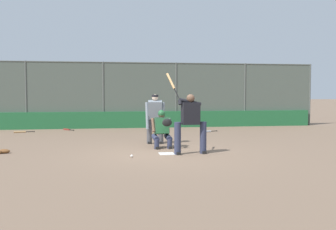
{
  "coord_description": "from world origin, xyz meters",
  "views": [
    {
      "loc": [
        1.71,
        10.96,
        1.76
      ],
      "look_at": [
        -0.2,
        -1.0,
        1.05
      ],
      "focal_mm": 42.0,
      "sensor_mm": 36.0,
      "label": 1
    }
  ],
  "objects_px": {
    "catcher_behind_plate": "(162,128)",
    "fielding_glove_on_dirt": "(4,151)",
    "spare_bat_first_base_side": "(158,133)",
    "batter_at_plate": "(190,121)",
    "spare_bat_third_base_side": "(68,129)",
    "spare_bat_by_padding": "(21,132)",
    "baseball_loose": "(132,156)",
    "spare_bat_near_backstop": "(208,131)",
    "umpire_home": "(155,117)"
  },
  "relations": [
    {
      "from": "catcher_behind_plate",
      "to": "fielding_glove_on_dirt",
      "type": "relative_size",
      "value": 3.55
    },
    {
      "from": "spare_bat_first_base_side",
      "to": "batter_at_plate",
      "type": "bearing_deg",
      "value": 61.71
    },
    {
      "from": "catcher_behind_plate",
      "to": "fielding_glove_on_dirt",
      "type": "distance_m",
      "value": 4.7
    },
    {
      "from": "batter_at_plate",
      "to": "spare_bat_third_base_side",
      "type": "relative_size",
      "value": 3.48
    },
    {
      "from": "spare_bat_by_padding",
      "to": "spare_bat_third_base_side",
      "type": "bearing_deg",
      "value": -171.38
    },
    {
      "from": "spare_bat_first_base_side",
      "to": "baseball_loose",
      "type": "height_order",
      "value": "baseball_loose"
    },
    {
      "from": "spare_bat_near_backstop",
      "to": "fielding_glove_on_dirt",
      "type": "xyz_separation_m",
      "value": [
        7.34,
        4.9,
        0.03
      ]
    },
    {
      "from": "spare_bat_near_backstop",
      "to": "spare_bat_first_base_side",
      "type": "bearing_deg",
      "value": -13.62
    },
    {
      "from": "catcher_behind_plate",
      "to": "batter_at_plate",
      "type": "bearing_deg",
      "value": 111.81
    },
    {
      "from": "spare_bat_by_padding",
      "to": "batter_at_plate",
      "type": "bearing_deg",
      "value": 115.72
    },
    {
      "from": "baseball_loose",
      "to": "catcher_behind_plate",
      "type": "bearing_deg",
      "value": -123.52
    },
    {
      "from": "spare_bat_first_base_side",
      "to": "baseball_loose",
      "type": "relative_size",
      "value": 10.52
    },
    {
      "from": "batter_at_plate",
      "to": "fielding_glove_on_dirt",
      "type": "bearing_deg",
      "value": -15.35
    },
    {
      "from": "umpire_home",
      "to": "spare_bat_third_base_side",
      "type": "height_order",
      "value": "umpire_home"
    },
    {
      "from": "spare_bat_near_backstop",
      "to": "spare_bat_by_padding",
      "type": "distance_m",
      "value": 8.12
    },
    {
      "from": "batter_at_plate",
      "to": "umpire_home",
      "type": "relative_size",
      "value": 1.37
    },
    {
      "from": "umpire_home",
      "to": "spare_bat_third_base_side",
      "type": "xyz_separation_m",
      "value": [
        3.4,
        -5.38,
        -0.87
      ]
    },
    {
      "from": "umpire_home",
      "to": "fielding_glove_on_dirt",
      "type": "height_order",
      "value": "umpire_home"
    },
    {
      "from": "spare_bat_near_backstop",
      "to": "spare_bat_by_padding",
      "type": "relative_size",
      "value": 0.91
    },
    {
      "from": "spare_bat_first_base_side",
      "to": "baseball_loose",
      "type": "bearing_deg",
      "value": 45.44
    },
    {
      "from": "spare_bat_by_padding",
      "to": "spare_bat_third_base_side",
      "type": "relative_size",
      "value": 1.28
    },
    {
      "from": "fielding_glove_on_dirt",
      "to": "umpire_home",
      "type": "bearing_deg",
      "value": -162.96
    },
    {
      "from": "spare_bat_by_padding",
      "to": "fielding_glove_on_dirt",
      "type": "height_order",
      "value": "fielding_glove_on_dirt"
    },
    {
      "from": "spare_bat_by_padding",
      "to": "fielding_glove_on_dirt",
      "type": "xyz_separation_m",
      "value": [
        -0.71,
        5.96,
        0.03
      ]
    },
    {
      "from": "umpire_home",
      "to": "spare_bat_first_base_side",
      "type": "height_order",
      "value": "umpire_home"
    },
    {
      "from": "spare_bat_third_base_side",
      "to": "baseball_loose",
      "type": "height_order",
      "value": "baseball_loose"
    },
    {
      "from": "spare_bat_by_padding",
      "to": "spare_bat_first_base_side",
      "type": "xyz_separation_m",
      "value": [
        -5.79,
        1.38,
        0.0
      ]
    },
    {
      "from": "umpire_home",
      "to": "baseball_loose",
      "type": "distance_m",
      "value": 2.96
    },
    {
      "from": "umpire_home",
      "to": "spare_bat_near_backstop",
      "type": "bearing_deg",
      "value": -121.82
    },
    {
      "from": "spare_bat_third_base_side",
      "to": "spare_bat_by_padding",
      "type": "bearing_deg",
      "value": 75.09
    },
    {
      "from": "baseball_loose",
      "to": "fielding_glove_on_dirt",
      "type": "bearing_deg",
      "value": -19.39
    },
    {
      "from": "spare_bat_third_base_side",
      "to": "spare_bat_first_base_side",
      "type": "xyz_separation_m",
      "value": [
        -3.92,
        2.2,
        0.0
      ]
    },
    {
      "from": "catcher_behind_plate",
      "to": "baseball_loose",
      "type": "xyz_separation_m",
      "value": [
        1.06,
        1.6,
        -0.58
      ]
    },
    {
      "from": "batter_at_plate",
      "to": "catcher_behind_plate",
      "type": "bearing_deg",
      "value": -69.48
    },
    {
      "from": "catcher_behind_plate",
      "to": "spare_bat_by_padding",
      "type": "relative_size",
      "value": 1.41
    },
    {
      "from": "spare_bat_near_backstop",
      "to": "catcher_behind_plate",
      "type": "bearing_deg",
      "value": 37.68
    },
    {
      "from": "spare_bat_first_base_side",
      "to": "spare_bat_third_base_side",
      "type": "bearing_deg",
      "value": -59.61
    },
    {
      "from": "batter_at_plate",
      "to": "fielding_glove_on_dirt",
      "type": "relative_size",
      "value": 6.85
    },
    {
      "from": "spare_bat_first_base_side",
      "to": "spare_bat_by_padding",
      "type": "bearing_deg",
      "value": -43.62
    },
    {
      "from": "spare_bat_by_padding",
      "to": "baseball_loose",
      "type": "bearing_deg",
      "value": 105.57
    },
    {
      "from": "umpire_home",
      "to": "spare_bat_first_base_side",
      "type": "relative_size",
      "value": 2.16
    },
    {
      "from": "spare_bat_by_padding",
      "to": "umpire_home",
      "type": "bearing_deg",
      "value": 123.97
    },
    {
      "from": "fielding_glove_on_dirt",
      "to": "catcher_behind_plate",
      "type": "bearing_deg",
      "value": -175.82
    },
    {
      "from": "spare_bat_near_backstop",
      "to": "spare_bat_third_base_side",
      "type": "bearing_deg",
      "value": -38.7
    },
    {
      "from": "spare_bat_third_base_side",
      "to": "baseball_loose",
      "type": "distance_m",
      "value": 8.4
    },
    {
      "from": "catcher_behind_plate",
      "to": "baseball_loose",
      "type": "distance_m",
      "value": 2.01
    },
    {
      "from": "spare_bat_third_base_side",
      "to": "fielding_glove_on_dirt",
      "type": "relative_size",
      "value": 1.97
    },
    {
      "from": "batter_at_plate",
      "to": "spare_bat_by_padding",
      "type": "height_order",
      "value": "batter_at_plate"
    },
    {
      "from": "fielding_glove_on_dirt",
      "to": "baseball_loose",
      "type": "height_order",
      "value": "fielding_glove_on_dirt"
    },
    {
      "from": "umpire_home",
      "to": "batter_at_plate",
      "type": "bearing_deg",
      "value": 113.38
    }
  ]
}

